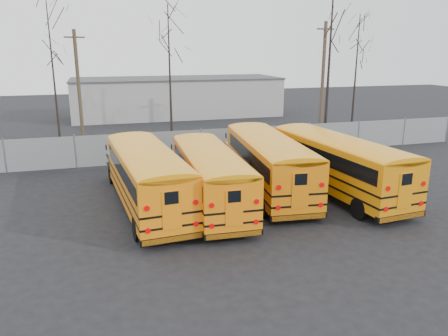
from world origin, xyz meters
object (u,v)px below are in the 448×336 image
object	(u,v)px
bus_c	(268,159)
utility_pole_right	(323,77)
bus_d	(336,160)
utility_pole_left	(79,87)
bus_a	(146,173)
bus_b	(209,172)

from	to	relation	value
bus_c	utility_pole_right	bearing A→B (deg)	58.38
bus_d	utility_pole_left	distance (m)	20.56
utility_pole_left	bus_d	bearing A→B (deg)	-72.36
bus_d	utility_pole_right	world-z (taller)	utility_pole_right
bus_a	bus_c	xyz separation A→B (m)	(6.23, 0.75, 0.04)
utility_pole_right	bus_b	bearing A→B (deg)	-141.48
bus_a	utility_pole_right	world-z (taller)	utility_pole_right
utility_pole_left	utility_pole_right	size ratio (longest dim) A/B	0.91
bus_a	utility_pole_right	bearing A→B (deg)	36.56
utility_pole_left	utility_pole_right	xyz separation A→B (m)	(19.89, -0.91, 0.42)
bus_d	bus_b	bearing A→B (deg)	174.83
utility_pole_right	bus_a	bearing A→B (deg)	-147.68
bus_b	utility_pole_left	size ratio (longest dim) A/B	1.18
bus_a	utility_pole_right	size ratio (longest dim) A/B	1.14
bus_c	utility_pole_left	world-z (taller)	utility_pole_left
bus_b	bus_d	world-z (taller)	bus_d
bus_d	utility_pole_left	bearing A→B (deg)	123.04
bus_b	utility_pole_right	distance (m)	20.76
bus_b	utility_pole_right	world-z (taller)	utility_pole_right
bus_b	bus_c	xyz separation A→B (m)	(3.37, 1.19, 0.12)
bus_a	utility_pole_left	size ratio (longest dim) A/B	1.25
bus_b	bus_c	distance (m)	3.58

